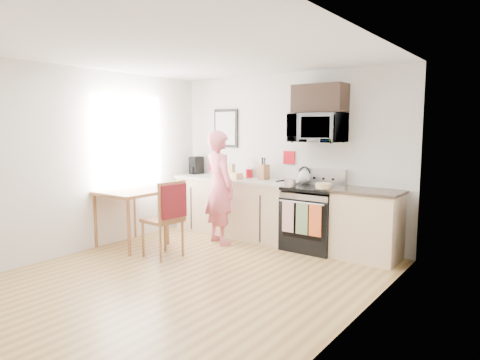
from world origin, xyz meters
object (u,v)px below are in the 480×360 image
Objects in this scene: dining_table at (131,197)px; cake at (323,186)px; person at (219,187)px; range at (313,220)px; microwave at (318,128)px; chair at (169,209)px.

cake is (2.51, 1.25, 0.22)m from dining_table.
range is at bearing -137.94° from person.
microwave is at bearing 130.49° from cake.
cake is (1.56, 0.34, 0.11)m from person.
microwave reaches higher than person.
dining_table is at bearing 177.23° from chair.
dining_table is 0.94m from chair.
range is 1.33m from microwave.
person is 1.60m from cake.
range is 2.70m from dining_table.
microwave is (-0.00, 0.10, 1.32)m from range.
range reaches higher than cake.
microwave is 2.39m from chair.
person is 1.63× the size of chair.
microwave is 0.88m from cake.
cake is (0.25, -0.18, 0.53)m from range.
range is 0.67× the size of person.
chair is at bearing -128.75° from microwave.
chair is (-1.33, -1.56, 0.25)m from range.
dining_table is (-2.26, -1.54, -1.01)m from microwave.
range is 4.40× the size of cake.
microwave reaches higher than cake.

